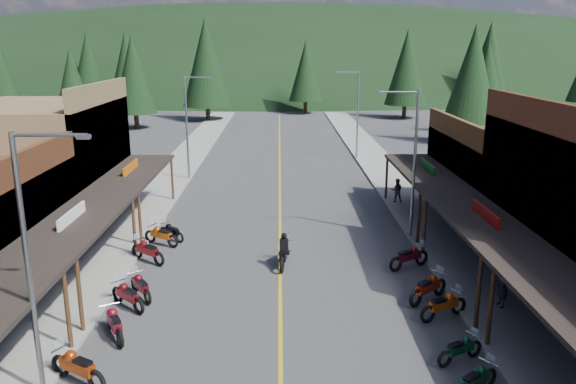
{
  "coord_description": "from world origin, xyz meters",
  "views": [
    {
      "loc": [
        -0.0,
        -20.83,
        10.19
      ],
      "look_at": [
        0.42,
        6.68,
        3.0
      ],
      "focal_mm": 35.0,
      "sensor_mm": 36.0,
      "label": 1
    }
  ],
  "objects_px": {
    "shop_east_3": "(512,179)",
    "bike_west_8": "(141,285)",
    "bike_west_6": "(114,322)",
    "streetlight_0": "(32,257)",
    "pine_2": "(206,62)",
    "bike_east_8": "(428,286)",
    "pine_7": "(88,64)",
    "pine_9": "(486,80)",
    "bike_east_6": "(460,348)",
    "bike_east_7": "(444,304)",
    "pine_0": "(1,72)",
    "pine_11": "(473,76)",
    "streetlight_1": "(188,123)",
    "bike_east_9": "(409,256)",
    "pine_5": "(489,60)",
    "pine_8": "(73,87)",
    "streetlight_2": "(412,158)",
    "pine_3": "(306,71)",
    "pedestrian_east_b": "(397,190)",
    "bike_west_9": "(147,250)",
    "bike_west_10": "(161,234)",
    "bike_west_5": "(77,365)",
    "rider_on_bike": "(284,252)",
    "bike_west_7": "(127,294)",
    "shop_west_3": "(43,164)",
    "pedestrian_east_a": "(502,286)",
    "pine_1": "(127,65)",
    "pine_10": "(133,74)",
    "bike_west_11": "(171,231)",
    "pine_4": "(407,67)",
    "bike_east_5": "(476,380)"
  },
  "relations": [
    {
      "from": "pine_8",
      "to": "rider_on_bike",
      "type": "bearing_deg",
      "value": -58.25
    },
    {
      "from": "streetlight_0",
      "to": "pine_2",
      "type": "xyz_separation_m",
      "value": [
        -3.05,
        64.0,
        3.53
      ]
    },
    {
      "from": "pine_3",
      "to": "bike_west_9",
      "type": "xyz_separation_m",
      "value": [
        -10.41,
        -61.25,
        -5.84
      ]
    },
    {
      "from": "streetlight_2",
      "to": "bike_east_6",
      "type": "relative_size",
      "value": 4.31
    },
    {
      "from": "shop_west_3",
      "to": "bike_west_10",
      "type": "relative_size",
      "value": 5.03
    },
    {
      "from": "bike_west_9",
      "to": "bike_west_10",
      "type": "xyz_separation_m",
      "value": [
        0.17,
        2.38,
        -0.03
      ]
    },
    {
      "from": "pine_3",
      "to": "bike_west_9",
      "type": "height_order",
      "value": "pine_3"
    },
    {
      "from": "pine_0",
      "to": "pine_9",
      "type": "xyz_separation_m",
      "value": [
        64.0,
        -17.0,
        -0.1
      ]
    },
    {
      "from": "pine_8",
      "to": "bike_east_7",
      "type": "xyz_separation_m",
      "value": [
        28.27,
        -41.24,
        -5.37
      ]
    },
    {
      "from": "shop_west_3",
      "to": "pine_9",
      "type": "bearing_deg",
      "value": 41.73
    },
    {
      "from": "shop_east_3",
      "to": "bike_east_9",
      "type": "distance_m",
      "value": 10.9
    },
    {
      "from": "bike_west_7",
      "to": "bike_west_8",
      "type": "bearing_deg",
      "value": 26.02
    },
    {
      "from": "shop_east_3",
      "to": "bike_west_8",
      "type": "height_order",
      "value": "shop_east_3"
    },
    {
      "from": "bike_east_6",
      "to": "bike_east_7",
      "type": "distance_m",
      "value": 3.09
    },
    {
      "from": "pine_5",
      "to": "bike_west_9",
      "type": "height_order",
      "value": "pine_5"
    },
    {
      "from": "streetlight_1",
      "to": "pine_5",
      "type": "bearing_deg",
      "value": 50.68
    },
    {
      "from": "pine_7",
      "to": "pine_9",
      "type": "distance_m",
      "value": 64.01
    },
    {
      "from": "pine_10",
      "to": "bike_west_11",
      "type": "relative_size",
      "value": 6.16
    },
    {
      "from": "bike_west_8",
      "to": "bike_east_6",
      "type": "relative_size",
      "value": 1.1
    },
    {
      "from": "pine_0",
      "to": "bike_west_7",
      "type": "height_order",
      "value": "pine_0"
    },
    {
      "from": "shop_west_3",
      "to": "streetlight_1",
      "type": "bearing_deg",
      "value": 57.44
    },
    {
      "from": "bike_west_9",
      "to": "streetlight_2",
      "type": "bearing_deg",
      "value": -38.19
    },
    {
      "from": "bike_west_8",
      "to": "rider_on_bike",
      "type": "distance_m",
      "value": 6.87
    },
    {
      "from": "bike_west_9",
      "to": "bike_west_10",
      "type": "relative_size",
      "value": 1.05
    },
    {
      "from": "pine_5",
      "to": "pine_8",
      "type": "xyz_separation_m",
      "value": [
        -56.0,
        -32.0,
        -2.01
      ]
    },
    {
      "from": "pine_3",
      "to": "bike_east_5",
      "type": "relative_size",
      "value": 5.46
    },
    {
      "from": "bike_west_11",
      "to": "shop_west_3",
      "type": "bearing_deg",
      "value": 107.68
    },
    {
      "from": "streetlight_0",
      "to": "bike_west_8",
      "type": "relative_size",
      "value": 3.91
    },
    {
      "from": "pine_4",
      "to": "bike_east_6",
      "type": "relative_size",
      "value": 6.73
    },
    {
      "from": "pine_9",
      "to": "pedestrian_east_a",
      "type": "height_order",
      "value": "pine_9"
    },
    {
      "from": "pine_7",
      "to": "rider_on_bike",
      "type": "height_order",
      "value": "pine_7"
    },
    {
      "from": "streetlight_2",
      "to": "bike_west_5",
      "type": "bearing_deg",
      "value": -134.62
    },
    {
      "from": "pine_0",
      "to": "bike_east_7",
      "type": "distance_m",
      "value": 78.58
    },
    {
      "from": "streetlight_2",
      "to": "bike_west_6",
      "type": "height_order",
      "value": "streetlight_2"
    },
    {
      "from": "pine_5",
      "to": "pine_10",
      "type": "bearing_deg",
      "value": -157.07
    },
    {
      "from": "pine_0",
      "to": "pine_11",
      "type": "distance_m",
      "value": 64.63
    },
    {
      "from": "bike_east_8",
      "to": "shop_east_3",
      "type": "bearing_deg",
      "value": 105.3
    },
    {
      "from": "bike_west_10",
      "to": "pine_1",
      "type": "bearing_deg",
      "value": 46.0
    },
    {
      "from": "streetlight_1",
      "to": "bike_east_9",
      "type": "distance_m",
      "value": 22.7
    },
    {
      "from": "pine_2",
      "to": "bike_west_6",
      "type": "xyz_separation_m",
      "value": [
        4.06,
        -60.52,
        -7.36
      ]
    },
    {
      "from": "bike_west_5",
      "to": "bike_west_8",
      "type": "height_order",
      "value": "bike_west_5"
    },
    {
      "from": "pine_5",
      "to": "bike_west_5",
      "type": "bearing_deg",
      "value": -117.49
    },
    {
      "from": "pedestrian_east_a",
      "to": "pine_5",
      "type": "bearing_deg",
      "value": 154.91
    },
    {
      "from": "shop_east_3",
      "to": "streetlight_2",
      "type": "bearing_deg",
      "value": -154.12
    },
    {
      "from": "pine_3",
      "to": "pedestrian_east_b",
      "type": "relative_size",
      "value": 6.94
    },
    {
      "from": "bike_west_10",
      "to": "pine_10",
      "type": "bearing_deg",
      "value": 45.57
    },
    {
      "from": "streetlight_2",
      "to": "pine_3",
      "type": "height_order",
      "value": "pine_3"
    },
    {
      "from": "pine_1",
      "to": "bike_west_10",
      "type": "xyz_separation_m",
      "value": [
        17.77,
        -62.87,
        -6.62
      ]
    },
    {
      "from": "streetlight_1",
      "to": "bike_west_10",
      "type": "distance_m",
      "value": 15.37
    },
    {
      "from": "shop_east_3",
      "to": "bike_west_6",
      "type": "xyz_separation_m",
      "value": [
        -19.7,
        -13.82,
        -1.9
      ]
    }
  ]
}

